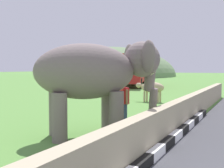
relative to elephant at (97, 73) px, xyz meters
The scene contains 6 objects.
barrier_parapet 2.51m from the elephant, 97.44° to the right, with size 28.00×0.36×1.00m, color tan.
elephant is the anchor object (origin of this frame).
person_handler 1.95m from the elephant, ahead, with size 0.48×0.52×1.66m.
bus_red 23.08m from the elephant, 20.48° to the left, with size 9.09×4.97×3.50m.
cow_near 9.08m from the elephant, ahead, with size 0.72×1.91×1.23m.
hill_east 59.19m from the elephant, 26.95° to the left, with size 37.59×30.07×14.05m.
Camera 1 is at (-5.21, 1.44, 2.12)m, focal length 45.00 mm.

